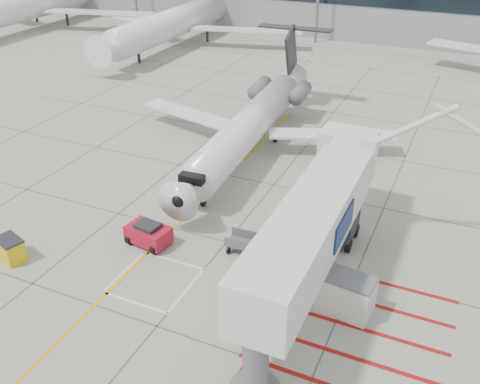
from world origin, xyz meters
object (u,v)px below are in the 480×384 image
at_px(regional_jet, 239,118).
at_px(pushback_tug, 148,233).
at_px(spill_bin, 11,249).
at_px(jet_bridge, 308,239).

relative_size(regional_jet, pushback_tug, 11.33).
bearing_deg(spill_bin, pushback_tug, 54.00).
distance_m(regional_jet, jet_bridge, 16.43).
distance_m(regional_jet, pushback_tug, 12.63).
height_order(regional_jet, jet_bridge, regional_jet).
bearing_deg(jet_bridge, regional_jet, 126.58).
bearing_deg(jet_bridge, pushback_tug, 174.66).
height_order(jet_bridge, pushback_tug, jet_bridge).
xyz_separation_m(pushback_tug, spill_bin, (-6.42, -4.64, -0.05)).
relative_size(regional_jet, jet_bridge, 1.53).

